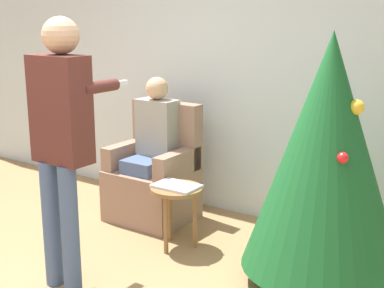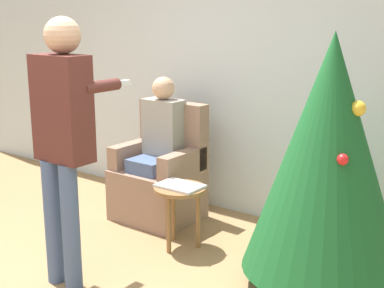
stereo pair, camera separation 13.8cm
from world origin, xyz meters
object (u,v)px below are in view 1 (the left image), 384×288
(christmas_tree, at_px, (327,154))
(side_stool, at_px, (177,197))
(person_standing, at_px, (62,130))
(person_seated, at_px, (152,143))
(armchair, at_px, (155,179))

(christmas_tree, relative_size, side_stool, 3.44)
(christmas_tree, distance_m, side_stool, 1.28)
(person_standing, distance_m, side_stool, 1.15)
(person_seated, relative_size, side_stool, 2.56)
(christmas_tree, bearing_deg, side_stool, -177.27)
(christmas_tree, height_order, side_stool, christmas_tree)
(christmas_tree, distance_m, person_standing, 1.73)
(person_seated, distance_m, side_stool, 0.72)
(person_standing, height_order, side_stool, person_standing)
(christmas_tree, relative_size, person_standing, 0.95)
(armchair, bearing_deg, side_stool, -37.10)
(side_stool, bearing_deg, person_standing, -106.02)
(armchair, bearing_deg, christmas_tree, -11.62)
(christmas_tree, bearing_deg, person_standing, -146.14)
(person_seated, relative_size, person_standing, 0.71)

